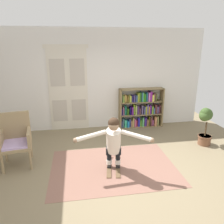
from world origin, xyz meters
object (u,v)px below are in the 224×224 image
Objects in this scene: wicker_chair at (16,138)px; potted_plant at (205,122)px; skis_pair at (113,165)px; person_skier at (114,140)px; bookshelf at (140,110)px.

wicker_chair reaches higher than potted_plant.
wicker_chair is 1.15× the size of potted_plant.
person_skier reaches higher than skis_pair.
potted_plant reaches higher than skis_pair.
bookshelf reaches higher than wicker_chair.
person_skier is (-1.23, -2.34, 0.14)m from bookshelf.
skis_pair is at bearing -119.13° from bookshelf.
wicker_chair is (-3.19, -1.71, 0.04)m from bookshelf.
bookshelf is at bearing 60.87° from skis_pair.
bookshelf reaches higher than potted_plant.
skis_pair is at bearing -12.97° from wicker_chair.
bookshelf reaches higher than person_skier.
potted_plant is at bearing 19.60° from person_skier.
bookshelf is 1.40× the size of potted_plant.
bookshelf reaches higher than skis_pair.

